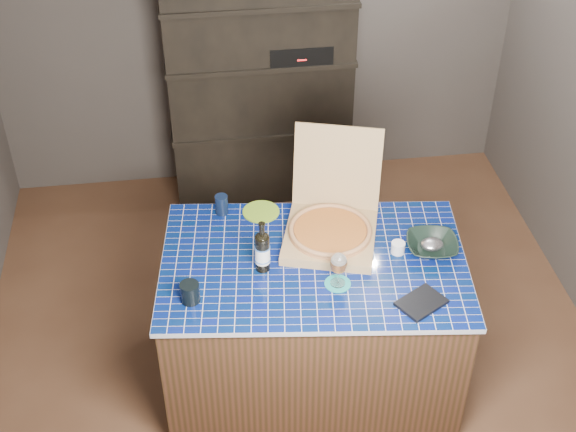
{
  "coord_description": "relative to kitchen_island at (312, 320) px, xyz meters",
  "views": [
    {
      "loc": [
        -0.45,
        -3.17,
        3.44
      ],
      "look_at": [
        -0.02,
        0.0,
        0.92
      ],
      "focal_mm": 50.0,
      "sensor_mm": 36.0,
      "label": 1
    }
  ],
  "objects": [
    {
      "name": "mead_bottle",
      "position": [
        -0.26,
        -0.02,
        0.52
      ],
      "size": [
        0.08,
        0.08,
        0.28
      ],
      "color": "black",
      "rests_on": "kitchen_island"
    },
    {
      "name": "white_jar",
      "position": [
        0.42,
        0.01,
        0.44
      ],
      "size": [
        0.07,
        0.07,
        0.06
      ],
      "primitive_type": "cylinder",
      "color": "silver",
      "rests_on": "kitchen_island"
    },
    {
      "name": "dvd_case",
      "position": [
        0.44,
        -0.36,
        0.42
      ],
      "size": [
        0.26,
        0.24,
        0.02
      ],
      "primitive_type": "cube",
      "rotation": [
        0.0,
        0.0,
        -1.03
      ],
      "color": "black",
      "rests_on": "kitchen_island"
    },
    {
      "name": "wine_glass",
      "position": [
        0.09,
        -0.18,
        0.54
      ],
      "size": [
        0.08,
        0.08,
        0.18
      ],
      "color": "white",
      "rests_on": "teal_trivet"
    },
    {
      "name": "shelving_unit",
      "position": [
        -0.07,
        1.78,
        0.49
      ],
      "size": [
        1.2,
        0.41,
        1.8
      ],
      "color": "black",
      "rests_on": "floor"
    },
    {
      "name": "navy_cup",
      "position": [
        -0.42,
        0.45,
        0.47
      ],
      "size": [
        0.07,
        0.07,
        0.11
      ],
      "primitive_type": "cylinder",
      "color": "black",
      "rests_on": "kitchen_island"
    },
    {
      "name": "green_trivet",
      "position": [
        -0.22,
        0.43,
        0.42
      ],
      "size": [
        0.2,
        0.2,
        0.01
      ],
      "primitive_type": "cylinder",
      "color": "#79A824",
      "rests_on": "kitchen_island"
    },
    {
      "name": "teal_trivet",
      "position": [
        0.09,
        -0.18,
        0.42
      ],
      "size": [
        0.13,
        0.13,
        0.01
      ],
      "primitive_type": "cylinder",
      "color": "teal",
      "rests_on": "kitchen_island"
    },
    {
      "name": "foil_contents",
      "position": [
        0.6,
        0.0,
        0.45
      ],
      "size": [
        0.12,
        0.1,
        0.06
      ],
      "primitive_type": "ellipsoid",
      "color": "#AAACB6",
      "rests_on": "bowl"
    },
    {
      "name": "tumbler",
      "position": [
        -0.61,
        -0.19,
        0.46
      ],
      "size": [
        0.09,
        0.09,
        0.1
      ],
      "primitive_type": "cylinder",
      "color": "black",
      "rests_on": "kitchen_island"
    },
    {
      "name": "room",
      "position": [
        -0.08,
        0.25,
        0.84
      ],
      "size": [
        3.5,
        3.5,
        3.5
      ],
      "color": "brown",
      "rests_on": "ground"
    },
    {
      "name": "pizza_box",
      "position": [
        0.11,
        0.17,
        0.48
      ],
      "size": [
        0.59,
        0.65,
        0.49
      ],
      "rotation": [
        0.0,
        0.0,
        -0.29
      ],
      "color": "tan",
      "rests_on": "kitchen_island"
    },
    {
      "name": "bowl",
      "position": [
        0.6,
        0.0,
        0.44
      ],
      "size": [
        0.29,
        0.29,
        0.06
      ],
      "primitive_type": "imported",
      "rotation": [
        0.0,
        0.0,
        -0.12
      ],
      "color": "black",
      "rests_on": "kitchen_island"
    },
    {
      "name": "kitchen_island",
      "position": [
        0.0,
        0.0,
        0.0
      ],
      "size": [
        1.61,
        1.12,
        0.83
      ],
      "rotation": [
        0.0,
        0.0,
        -0.12
      ],
      "color": "#4D2C1E",
      "rests_on": "floor"
    }
  ]
}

